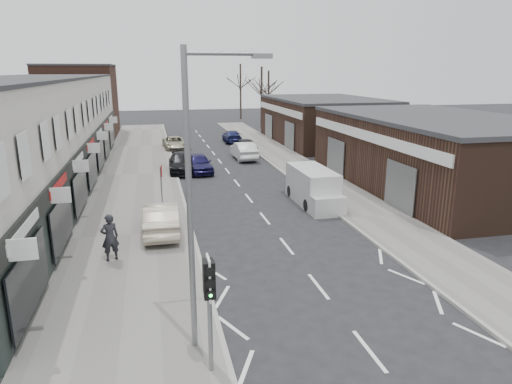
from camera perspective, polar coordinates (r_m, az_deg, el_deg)
ground at (r=15.30m, az=10.51°, el=-14.80°), size 160.00×160.00×0.00m
pavement_left at (r=34.93m, az=-14.60°, el=2.14°), size 5.50×64.00×0.12m
pavement_right at (r=36.69m, az=5.30°, el=3.16°), size 3.50×64.00×0.12m
shop_terrace_left at (r=32.83m, az=-27.01°, el=6.39°), size 8.00×41.00×7.10m
brick_block_far at (r=57.76m, az=-21.18°, el=10.49°), size 8.00×10.00×8.00m
right_unit_near at (r=32.17m, az=21.50°, el=4.48°), size 10.00×18.00×4.50m
right_unit_far at (r=49.79m, az=8.51°, el=8.73°), size 10.00×16.00×4.50m
tree_far_a at (r=62.29m, az=0.69°, el=8.03°), size 3.60×3.60×8.00m
tree_far_b at (r=68.68m, az=1.55°, el=8.68°), size 3.60×3.60×7.50m
tree_far_c at (r=73.84m, az=-1.91°, el=9.12°), size 3.60×3.60×8.50m
traffic_light at (r=11.37m, az=-5.88°, el=-11.87°), size 0.28×0.60×3.10m
street_lamp at (r=11.72m, az=-7.52°, el=0.44°), size 2.23×0.22×8.00m
warning_sign at (r=24.69m, az=-11.72°, el=2.19°), size 0.12×0.80×2.70m
white_van at (r=26.58m, az=7.17°, el=0.56°), size 1.88×5.26×2.05m
sedan_on_pavement at (r=21.80m, az=-11.80°, el=-3.17°), size 1.63×4.52×1.48m
pedestrian at (r=19.16m, az=-17.80°, el=-5.43°), size 0.82×0.67×1.94m
parked_car_left_a at (r=34.90m, az=-7.18°, el=3.60°), size 2.08×4.35×1.43m
parked_car_left_b at (r=35.26m, az=-9.20°, el=3.64°), size 2.15×4.99×1.43m
parked_car_left_c at (r=45.70m, az=-10.14°, el=6.04°), size 2.34×4.57×1.24m
parked_car_right_a at (r=39.91m, az=-1.55°, el=5.20°), size 1.71×4.63×1.51m
parked_car_right_b at (r=42.42m, az=-1.40°, el=5.78°), size 1.87×4.45×1.50m
parked_car_right_c at (r=49.60m, az=-3.03°, el=6.96°), size 1.96×4.43×1.26m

